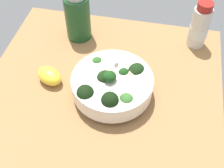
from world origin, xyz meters
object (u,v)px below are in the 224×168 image
bottle_tall (199,27)px  lemon_wedge (49,76)px  bowl_of_broccoli (112,85)px  bottle_short (78,16)px

bottle_tall → lemon_wedge: bearing=-148.5°
lemon_wedge → bottle_tall: (35.73, 21.93, 4.14)cm
bowl_of_broccoli → lemon_wedge: size_ratio=2.78×
lemon_wedge → bottle_short: 19.48cm
bowl_of_broccoli → bottle_tall: bearing=49.8°
lemon_wedge → bottle_short: bearing=82.6°
bowl_of_broccoli → bottle_short: bearing=124.7°
bowl_of_broccoli → lemon_wedge: 16.33cm
bowl_of_broccoli → bottle_short: size_ratio=1.30×
lemon_wedge → bowl_of_broccoli: bearing=-4.3°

